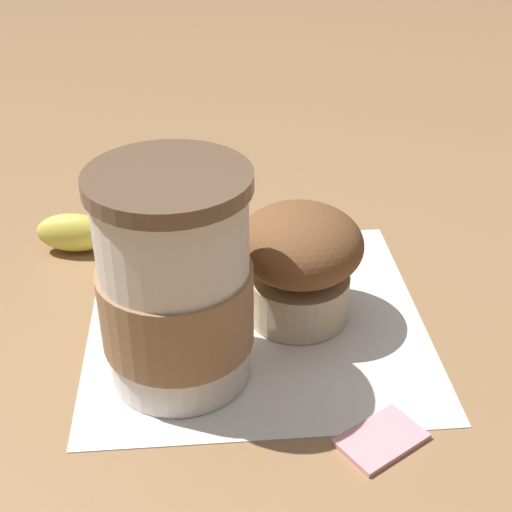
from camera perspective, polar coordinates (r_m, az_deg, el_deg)
name	(u,v)px	position (r m, az deg, el deg)	size (l,w,h in m)	color
ground_plane	(256,318)	(0.52, 0.00, -5.00)	(3.00, 3.00, 0.00)	#936D47
paper_napkin	(256,317)	(0.52, 0.00, -4.93)	(0.24, 0.24, 0.00)	white
coffee_cup	(175,286)	(0.44, -6.46, -2.41)	(0.10, 0.10, 0.14)	silver
muffin	(300,262)	(0.49, 3.53, -0.47)	(0.09, 0.09, 0.09)	beige
banana	(142,239)	(0.59, -9.11, 1.33)	(0.11, 0.16, 0.03)	#D6CC4C
sugar_packet	(381,437)	(0.43, 10.01, -14.07)	(0.05, 0.03, 0.01)	pink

